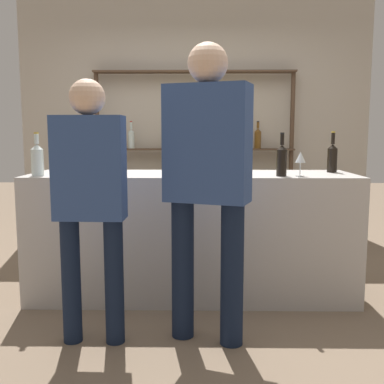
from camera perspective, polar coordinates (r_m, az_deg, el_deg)
name	(u,v)px	position (r m, az deg, el deg)	size (l,w,h in m)	color
ground_plane	(192,293)	(3.65, 0.00, -12.75)	(16.00, 16.00, 0.00)	#7A6651
bar_counter	(192,235)	(3.52, 0.00, -5.42)	(2.46, 0.70, 0.96)	#B7B2AD
back_wall	(195,121)	(5.38, 0.32, 8.94)	(4.06, 0.12, 2.80)	#B2A899
back_shelf	(195,130)	(5.20, 0.37, 7.88)	(2.28, 0.18, 1.96)	#4C3828
counter_bottle_0	(37,159)	(3.42, -19.05, 4.00)	(0.09, 0.09, 0.31)	silver
counter_bottle_1	(332,157)	(3.71, 17.39, 4.27)	(0.08, 0.08, 0.32)	black
counter_bottle_2	(282,159)	(3.28, 11.32, 4.08)	(0.07, 0.07, 0.31)	black
wine_glass	(300,158)	(3.29, 13.61, 4.22)	(0.08, 0.08, 0.18)	silver
cork_jar	(209,165)	(3.37, 2.13, 3.45)	(0.14, 0.14, 0.14)	silver
server_behind_counter	(209,157)	(4.42, 2.22, 4.46)	(0.52, 0.31, 1.76)	brown
customer_center	(207,172)	(2.64, 1.96, 2.57)	(0.53, 0.36, 1.78)	#121C33
customer_left	(90,191)	(2.69, -12.83, 0.07)	(0.41, 0.21, 1.57)	#121C33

